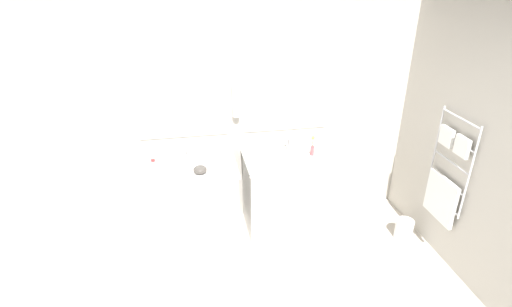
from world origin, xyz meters
name	(u,v)px	position (x,y,z in m)	size (l,w,h in m)	color
wall_back	(233,110)	(0.00, 2.19, 1.31)	(5.51, 0.16, 2.60)	#B2ADA3
wall_right	(477,144)	(1.99, 0.97, 1.29)	(0.13, 4.24, 2.60)	#B2ADA3
vanity_left	(190,204)	(-0.52, 1.81, 0.44)	(1.00, 0.67, 0.86)	white
vanity_right	(291,194)	(0.57, 1.81, 0.44)	(1.00, 0.67, 0.86)	white
faucet_left	(186,153)	(-0.52, 2.00, 0.94)	(0.17, 0.11, 0.18)	silver
faucet_right	(288,145)	(0.57, 2.00, 0.94)	(0.17, 0.11, 0.18)	silver
toiletry_bottle	(154,167)	(-0.84, 1.75, 0.93)	(0.06, 0.06, 0.16)	silver
amenity_bowl	(200,170)	(-0.40, 1.68, 0.90)	(0.13, 0.13, 0.08)	#4C4742
flower_vase	(312,148)	(0.80, 1.87, 0.95)	(0.04, 0.04, 0.22)	#CC4C51
waste_bin	(404,229)	(1.73, 1.39, 0.12)	(0.19, 0.19, 0.22)	silver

